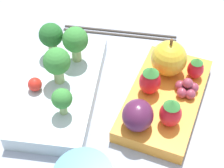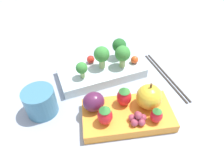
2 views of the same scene
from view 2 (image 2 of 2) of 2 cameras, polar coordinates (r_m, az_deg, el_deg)
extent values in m
plane|color=#939EB2|center=(0.50, 1.13, -2.90)|extent=(4.00, 4.00, 0.00)
cube|color=silver|center=(0.55, -3.09, 3.59)|extent=(0.23, 0.13, 0.03)
cube|color=orange|center=(0.44, 3.86, -8.99)|extent=(0.21, 0.13, 0.02)
cylinder|color=#93B770|center=(0.53, -2.85, 5.87)|extent=(0.02, 0.02, 0.02)
sphere|color=#388438|center=(0.52, -2.97, 8.49)|extent=(0.04, 0.04, 0.04)
cylinder|color=#93B770|center=(0.54, 2.96, 6.12)|extent=(0.02, 0.02, 0.02)
sphere|color=#388438|center=(0.52, 3.07, 8.73)|extent=(0.04, 0.04, 0.04)
cylinder|color=#93B770|center=(0.57, 2.03, 8.56)|extent=(0.01, 0.01, 0.02)
sphere|color=#236028|center=(0.55, 2.10, 10.95)|extent=(0.04, 0.04, 0.04)
cylinder|color=#93B770|center=(0.51, -8.42, 2.69)|extent=(0.01, 0.01, 0.02)
sphere|color=#388438|center=(0.49, -8.66, 4.56)|extent=(0.03, 0.03, 0.03)
sphere|color=red|center=(0.55, -6.11, 7.03)|extent=(0.02, 0.02, 0.02)
sphere|color=#DB4C1E|center=(0.55, 6.46, 6.90)|extent=(0.02, 0.02, 0.02)
sphere|color=gold|center=(0.43, 10.55, -3.64)|extent=(0.06, 0.06, 0.06)
cylinder|color=brown|center=(0.41, 11.10, -0.62)|extent=(0.00, 0.00, 0.01)
ellipsoid|color=red|center=(0.40, -2.00, -9.12)|extent=(0.03, 0.03, 0.04)
cone|color=#388438|center=(0.39, -2.08, -7.07)|extent=(0.02, 0.02, 0.01)
ellipsoid|color=red|center=(0.42, 12.54, -8.86)|extent=(0.03, 0.03, 0.03)
cone|color=#388438|center=(0.40, 12.93, -7.25)|extent=(0.02, 0.02, 0.01)
ellipsoid|color=red|center=(0.44, 3.57, -3.75)|extent=(0.03, 0.03, 0.04)
cone|color=#388438|center=(0.42, 3.70, -1.56)|extent=(0.02, 0.02, 0.01)
ellipsoid|color=#511E42|center=(0.43, -5.26, -5.04)|extent=(0.05, 0.04, 0.04)
sphere|color=#93384C|center=(0.42, 8.81, -9.48)|extent=(0.02, 0.02, 0.02)
sphere|color=#93384C|center=(0.42, 7.34, -8.73)|extent=(0.02, 0.02, 0.02)
sphere|color=#93384C|center=(0.42, 6.05, -9.54)|extent=(0.02, 0.02, 0.02)
sphere|color=#93384C|center=(0.41, 6.71, -10.84)|extent=(0.02, 0.02, 0.02)
sphere|color=#93384C|center=(0.41, 8.46, -10.80)|extent=(0.02, 0.02, 0.02)
sphere|color=#93384C|center=(0.41, 7.61, -8.94)|extent=(0.02, 0.02, 0.02)
cylinder|color=teal|center=(0.47, -19.81, -4.52)|extent=(0.07, 0.07, 0.06)
cylinder|color=#332D28|center=(0.57, 15.51, 2.44)|extent=(0.02, 0.21, 0.01)
cylinder|color=#332D28|center=(0.57, 14.67, 2.22)|extent=(0.02, 0.21, 0.01)
camera|label=1|loc=(0.37, -79.93, 26.40)|focal=60.00mm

